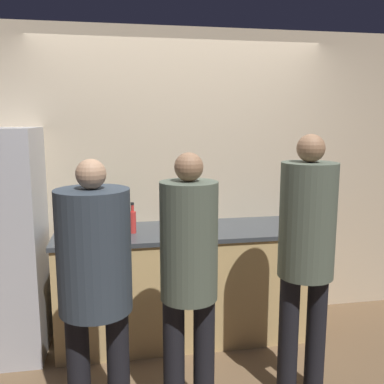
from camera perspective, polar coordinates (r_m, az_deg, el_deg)
ground_plane at (r=3.56m, az=0.49°, el=-21.23°), size 14.00×14.00×0.00m
wall_back at (r=3.82m, az=-1.56°, el=1.72°), size 5.20×0.06×2.60m
counter at (r=3.70m, az=-0.67°, el=-11.90°), size 2.14×0.72×0.93m
person_left at (r=2.45m, az=-12.83°, el=-10.40°), size 0.40×0.40×1.62m
person_center at (r=2.53m, az=-0.42°, el=-10.11°), size 0.34×0.34×1.65m
person_right at (r=2.83m, az=15.00°, el=-6.79°), size 0.35×0.35×1.74m
fruit_bowl at (r=3.75m, az=-1.27°, el=-3.51°), size 0.26×0.26×0.12m
utensil_crock at (r=3.80m, az=2.17°, el=-3.02°), size 0.12×0.12×0.24m
bottle_green at (r=3.33m, az=-15.90°, el=-5.05°), size 0.06×0.06×0.18m
bottle_red at (r=3.44m, az=-7.91°, el=-3.85°), size 0.05×0.05×0.25m
cup_blue at (r=3.63m, az=-15.96°, el=-4.23°), size 0.08×0.08×0.10m
potted_plant at (r=3.55m, az=-10.51°, el=-2.75°), size 0.19×0.19×0.27m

